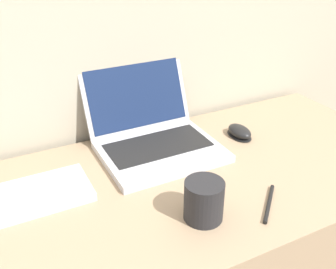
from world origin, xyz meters
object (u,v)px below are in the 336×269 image
Objects in this scene: pen at (269,203)px; laptop at (152,130)px; computer_mouse at (240,132)px; drink_cup at (204,200)px.

laptop is at bearing 108.12° from pen.
pen is (-0.13, -0.29, -0.01)m from computer_mouse.
laptop is 3.78× the size of drink_cup.
drink_cup reaches higher than pen.
drink_cup is 0.39m from computer_mouse.
laptop is 3.18× the size of pen.
drink_cup reaches higher than computer_mouse.
computer_mouse is (0.29, 0.26, -0.03)m from drink_cup.
drink_cup is 0.16m from pen.
laptop reaches higher than drink_cup.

